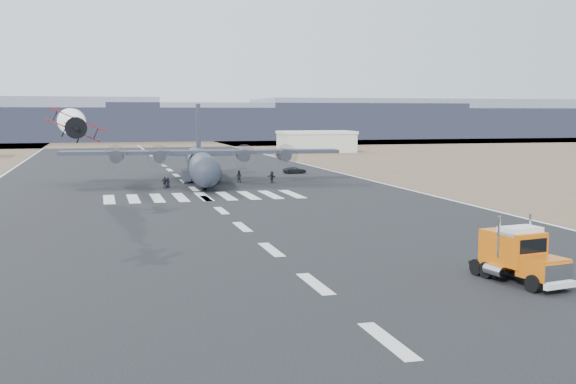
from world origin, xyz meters
name	(u,v)px	position (x,y,z in m)	size (l,w,h in m)	color
ground	(315,284)	(0.00, 0.00, 0.00)	(500.00, 500.00, 0.00)	black
scrub_far	(134,143)	(0.00, 230.00, 0.00)	(500.00, 80.00, 0.00)	brown
runway_markings	(194,189)	(0.00, 60.00, 0.01)	(60.00, 260.00, 0.01)	silver
ridge_seg_d	(130,124)	(0.00, 260.00, 6.50)	(150.00, 50.00, 13.00)	slate
ridge_seg_e	(284,121)	(65.00, 260.00, 7.50)	(150.00, 50.00, 15.00)	slate
ridge_seg_f	(422,118)	(130.00, 260.00, 8.50)	(150.00, 50.00, 17.00)	slate
ridge_seg_g	(547,122)	(195.00, 260.00, 6.50)	(150.00, 50.00, 13.00)	slate
hangar_right	(316,141)	(46.00, 150.00, 3.01)	(20.50, 12.50, 5.90)	#B7B4A3
semi_truck	(519,255)	(12.83, -2.84, 1.77)	(3.81, 8.21, 3.61)	black
aerobatic_biplane	(74,126)	(-15.27, 27.55, 9.62)	(5.19, 5.04, 3.45)	#A80B15
smoke_trail	(71,122)	(-16.30, 50.63, 9.81)	(3.53, 28.13, 3.53)	white
transport_aircraft	(201,161)	(2.65, 70.90, 3.21)	(43.18, 35.48, 12.45)	#212532
support_vehicle	(295,170)	(21.24, 82.42, 0.59)	(1.95, 4.23, 1.17)	black
crew_a	(199,181)	(1.23, 63.28, 0.79)	(0.57, 0.47, 1.57)	black
crew_b	(239,177)	(8.09, 67.79, 0.95)	(0.92, 0.57, 1.89)	black
crew_c	(203,178)	(2.26, 66.77, 0.91)	(1.18, 0.55, 1.83)	black
crew_d	(165,183)	(-3.99, 61.71, 0.86)	(1.01, 0.52, 1.72)	black
crew_e	(168,182)	(-3.46, 62.39, 0.79)	(0.78, 0.48, 1.59)	black
crew_f	(272,177)	(12.90, 65.54, 0.94)	(1.75, 0.56, 1.88)	black
crew_g	(208,181)	(2.32, 61.30, 0.90)	(0.66, 0.54, 1.80)	black
crew_h	(206,182)	(1.85, 60.50, 0.95)	(0.92, 0.57, 1.89)	black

